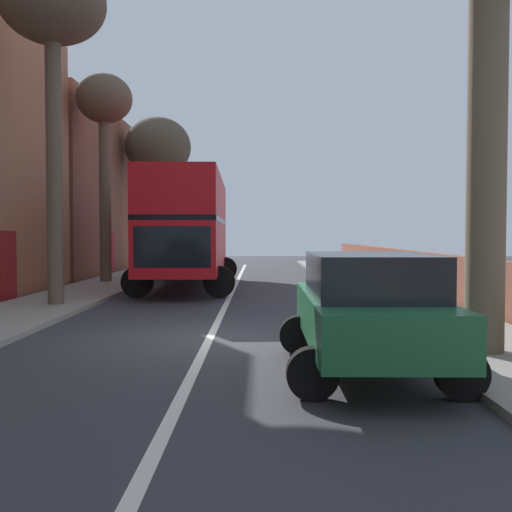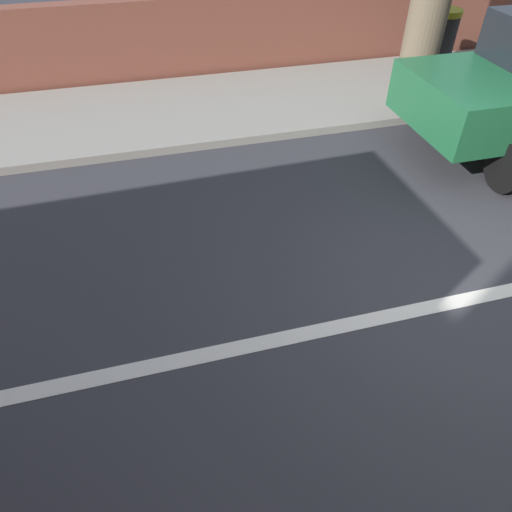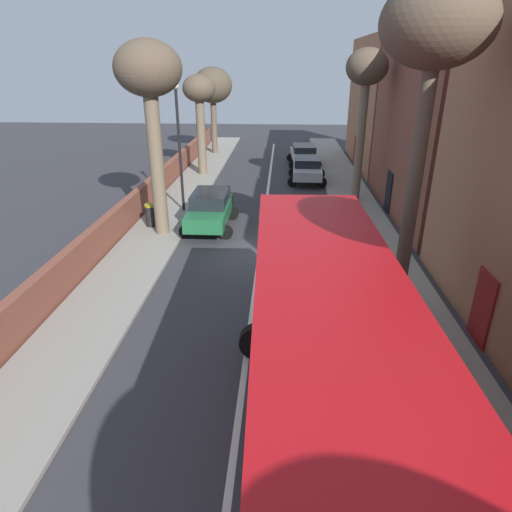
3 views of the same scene
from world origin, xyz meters
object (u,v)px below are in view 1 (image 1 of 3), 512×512
double_decker_bus (188,225)px  street_tree_left_6 (52,13)px  street_tree_left_2 (104,111)px  parked_car_green_right_0 (368,307)px  street_tree_left_0 (158,151)px  parked_car_grey_left_2 (195,254)px

double_decker_bus → street_tree_left_6: bearing=-115.5°
street_tree_left_2 → street_tree_left_6: 7.69m
parked_car_green_right_0 → street_tree_left_0: size_ratio=0.53×
street_tree_left_0 → street_tree_left_2: 8.64m
street_tree_left_2 → double_decker_bus: bearing=-24.7°
street_tree_left_0 → street_tree_left_2: street_tree_left_0 is taller
parked_car_grey_left_2 → street_tree_left_6: bearing=-97.5°
street_tree_left_2 → street_tree_left_6: size_ratio=0.90×
parked_car_grey_left_2 → street_tree_left_0: (-2.07, 0.62, 5.60)m
parked_car_grey_left_2 → street_tree_left_2: size_ratio=0.52×
double_decker_bus → parked_car_green_right_0: bearing=-72.6°
street_tree_left_0 → double_decker_bus: bearing=-74.3°
street_tree_left_0 → street_tree_left_2: bearing=-94.2°
parked_car_grey_left_2 → street_tree_left_6: size_ratio=0.47×
double_decker_bus → street_tree_left_0: (-2.87, 10.22, 4.17)m
parked_car_grey_left_2 → double_decker_bus: bearing=-85.2°
double_decker_bus → parked_car_grey_left_2: double_decker_bus is taller
street_tree_left_0 → street_tree_left_6: (0.02, -16.20, 1.33)m
parked_car_green_right_0 → parked_car_grey_left_2: parked_car_green_right_0 is taller
parked_car_green_right_0 → street_tree_left_2: (-7.70, 15.03, 5.89)m
parked_car_grey_left_2 → street_tree_left_2: bearing=-108.7°
double_decker_bus → street_tree_left_6: 8.62m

